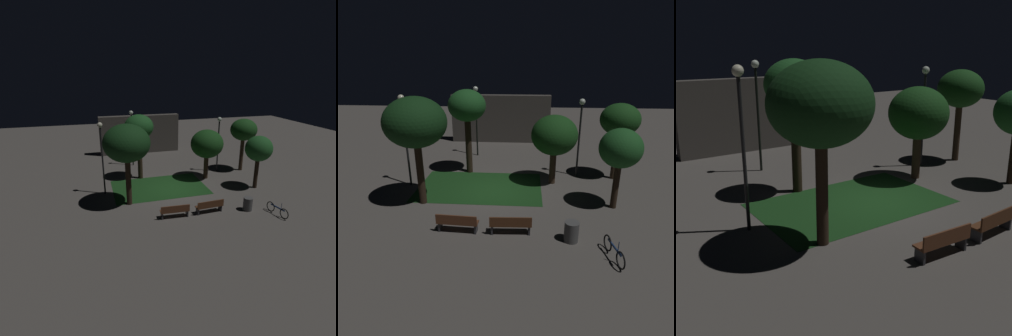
{
  "view_description": "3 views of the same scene",
  "coord_description": "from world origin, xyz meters",
  "views": [
    {
      "loc": [
        -5.7,
        -18.76,
        8.57
      ],
      "look_at": [
        -0.08,
        1.0,
        1.35
      ],
      "focal_mm": 29.58,
      "sensor_mm": 36.0,
      "label": 1
    },
    {
      "loc": [
        1.75,
        -15.45,
        7.21
      ],
      "look_at": [
        0.58,
        0.99,
        1.04
      ],
      "focal_mm": 32.0,
      "sensor_mm": 36.0,
      "label": 2
    },
    {
      "loc": [
        -9.45,
        -11.34,
        5.82
      ],
      "look_at": [
        -1.17,
        0.63,
        1.42
      ],
      "focal_mm": 43.55,
      "sensor_mm": 36.0,
      "label": 3
    }
  ],
  "objects": [
    {
      "name": "lamp_post_plaza_west",
      "position": [
        -5.05,
        0.5,
        3.52
      ],
      "size": [
        0.36,
        0.36,
        5.28
      ],
      "color": "black",
      "rests_on": "ground"
    },
    {
      "name": "bench_near_trees",
      "position": [
        -1.16,
        -4.34,
        0.48
      ],
      "size": [
        1.82,
        0.58,
        0.88
      ],
      "color": "brown",
      "rests_on": "ground"
    },
    {
      "name": "grass_lawn",
      "position": [
        -0.91,
        0.5,
        0.01
      ],
      "size": [
        7.15,
        4.55,
        0.01
      ],
      "primitive_type": "cube",
      "color": "#194219",
      "rests_on": "ground"
    },
    {
      "name": "ground_plane",
      "position": [
        0.0,
        0.0,
        0.0
      ],
      "size": [
        60.0,
        60.0,
        0.0
      ],
      "primitive_type": "plane",
      "color": "#56514C"
    },
    {
      "name": "tree_tall_center",
      "position": [
        3.34,
        1.41,
        2.93
      ],
      "size": [
        2.67,
        2.67,
        4.13
      ],
      "color": "#38281C",
      "rests_on": "ground"
    },
    {
      "name": "tree_right_canopy",
      "position": [
        -3.57,
        -1.7,
        4.21
      ],
      "size": [
        3.04,
        3.04,
        5.49
      ],
      "color": "#2D2116",
      "rests_on": "ground"
    },
    {
      "name": "lamp_post_path_center",
      "position": [
        -2.01,
        6.47,
        3.46
      ],
      "size": [
        0.36,
        0.36,
        5.19
      ],
      "color": "black",
      "rests_on": "ground"
    },
    {
      "name": "bench_by_lamp",
      "position": [
        1.16,
        -4.34,
        0.48
      ],
      "size": [
        1.82,
        0.57,
        0.88
      ],
      "color": "#512D19",
      "rests_on": "ground"
    },
    {
      "name": "lamp_post_near_wall",
      "position": [
        4.98,
        2.72,
        3.28
      ],
      "size": [
        0.36,
        0.36,
        4.87
      ],
      "color": "black",
      "rests_on": "ground"
    },
    {
      "name": "tree_back_right",
      "position": [
        7.21,
        2.41,
        3.65
      ],
      "size": [
        2.32,
        2.32,
        4.68
      ],
      "color": "#38281C",
      "rests_on": "ground"
    },
    {
      "name": "tree_back_left",
      "position": [
        -1.96,
        2.88,
        4.24
      ],
      "size": [
        2.34,
        2.34,
        5.35
      ],
      "color": "#2D2116",
      "rests_on": "ground"
    },
    {
      "name": "building_wall_backdrop",
      "position": [
        -0.55,
        10.65,
        2.05
      ],
      "size": [
        8.59,
        0.8,
        4.09
      ],
      "primitive_type": "cube",
      "color": "#4C4742",
      "rests_on": "ground"
    }
  ]
}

